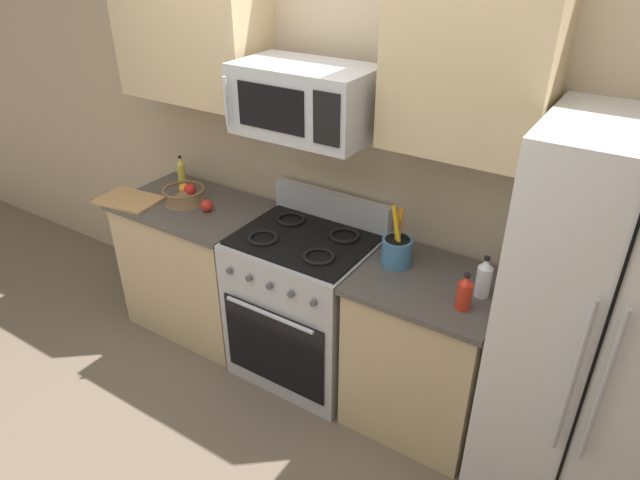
{
  "coord_description": "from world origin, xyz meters",
  "views": [
    {
      "loc": [
        1.53,
        -1.6,
        2.45
      ],
      "look_at": [
        0.18,
        0.5,
        1.03
      ],
      "focal_mm": 31.55,
      "sensor_mm": 36.0,
      "label": 1
    }
  ],
  "objects_px": {
    "refrigerator": "(602,338)",
    "bottle_oil": "(182,172)",
    "range_oven": "(305,304)",
    "fruit_basket": "(185,194)",
    "bottle_vinegar": "(484,278)",
    "utensil_crock": "(397,249)",
    "cutting_board": "(129,200)",
    "bottle_hot_sauce": "(465,293)",
    "microwave": "(305,100)",
    "apple_loose": "(207,206)"
  },
  "relations": [
    {
      "from": "refrigerator",
      "to": "bottle_vinegar",
      "type": "distance_m",
      "value": 0.55
    },
    {
      "from": "microwave",
      "to": "bottle_hot_sauce",
      "type": "xyz_separation_m",
      "value": [
        0.96,
        -0.15,
        -0.69
      ]
    },
    {
      "from": "bottle_oil",
      "to": "bottle_hot_sauce",
      "type": "relative_size",
      "value": 1.11
    },
    {
      "from": "refrigerator",
      "to": "bottle_oil",
      "type": "distance_m",
      "value": 2.64
    },
    {
      "from": "apple_loose",
      "to": "bottle_vinegar",
      "type": "xyz_separation_m",
      "value": [
        1.69,
        0.04,
        0.06
      ]
    },
    {
      "from": "range_oven",
      "to": "apple_loose",
      "type": "xyz_separation_m",
      "value": [
        -0.7,
        -0.02,
        0.47
      ]
    },
    {
      "from": "bottle_oil",
      "to": "bottle_hot_sauce",
      "type": "xyz_separation_m",
      "value": [
        2.06,
        -0.31,
        -0.01
      ]
    },
    {
      "from": "bottle_oil",
      "to": "bottle_vinegar",
      "type": "relative_size",
      "value": 0.98
    },
    {
      "from": "range_oven",
      "to": "utensil_crock",
      "type": "relative_size",
      "value": 3.25
    },
    {
      "from": "range_oven",
      "to": "bottle_hot_sauce",
      "type": "distance_m",
      "value": 1.1
    },
    {
      "from": "refrigerator",
      "to": "bottle_hot_sauce",
      "type": "bearing_deg",
      "value": -169.2
    },
    {
      "from": "bottle_vinegar",
      "to": "utensil_crock",
      "type": "bearing_deg",
      "value": 175.73
    },
    {
      "from": "utensil_crock",
      "to": "bottle_hot_sauce",
      "type": "bearing_deg",
      "value": -22.88
    },
    {
      "from": "bottle_vinegar",
      "to": "bottle_oil",
      "type": "bearing_deg",
      "value": 175.56
    },
    {
      "from": "refrigerator",
      "to": "bottle_hot_sauce",
      "type": "distance_m",
      "value": 0.59
    },
    {
      "from": "microwave",
      "to": "bottle_oil",
      "type": "distance_m",
      "value": 1.3
    },
    {
      "from": "range_oven",
      "to": "refrigerator",
      "type": "xyz_separation_m",
      "value": [
        1.53,
        -0.02,
        0.44
      ]
    },
    {
      "from": "range_oven",
      "to": "microwave",
      "type": "height_order",
      "value": "microwave"
    },
    {
      "from": "bottle_hot_sauce",
      "to": "bottle_vinegar",
      "type": "height_order",
      "value": "bottle_vinegar"
    },
    {
      "from": "range_oven",
      "to": "cutting_board",
      "type": "distance_m",
      "value": 1.3
    },
    {
      "from": "cutting_board",
      "to": "bottle_vinegar",
      "type": "relative_size",
      "value": 1.8
    },
    {
      "from": "bottle_oil",
      "to": "range_oven",
      "type": "bearing_deg",
      "value": -9.3
    },
    {
      "from": "utensil_crock",
      "to": "cutting_board",
      "type": "relative_size",
      "value": 0.88
    },
    {
      "from": "bottle_vinegar",
      "to": "range_oven",
      "type": "bearing_deg",
      "value": -179.0
    },
    {
      "from": "bottle_vinegar",
      "to": "bottle_hot_sauce",
      "type": "bearing_deg",
      "value": -104.95
    },
    {
      "from": "fruit_basket",
      "to": "cutting_board",
      "type": "bearing_deg",
      "value": -148.71
    },
    {
      "from": "range_oven",
      "to": "bottle_vinegar",
      "type": "xyz_separation_m",
      "value": [
        1.0,
        0.02,
        0.53
      ]
    },
    {
      "from": "range_oven",
      "to": "bottle_oil",
      "type": "height_order",
      "value": "bottle_oil"
    },
    {
      "from": "cutting_board",
      "to": "bottle_hot_sauce",
      "type": "bearing_deg",
      "value": 1.5
    },
    {
      "from": "utensil_crock",
      "to": "apple_loose",
      "type": "relative_size",
      "value": 4.46
    },
    {
      "from": "microwave",
      "to": "apple_loose",
      "type": "xyz_separation_m",
      "value": [
        -0.7,
        -0.05,
        -0.74
      ]
    },
    {
      "from": "microwave",
      "to": "bottle_vinegar",
      "type": "height_order",
      "value": "microwave"
    },
    {
      "from": "refrigerator",
      "to": "bottle_hot_sauce",
      "type": "relative_size",
      "value": 9.85
    },
    {
      "from": "apple_loose",
      "to": "bottle_vinegar",
      "type": "relative_size",
      "value": 0.36
    },
    {
      "from": "refrigerator",
      "to": "range_oven",
      "type": "bearing_deg",
      "value": 179.36
    },
    {
      "from": "bottle_hot_sauce",
      "to": "bottle_vinegar",
      "type": "xyz_separation_m",
      "value": [
        0.04,
        0.14,
        0.01
      ]
    },
    {
      "from": "refrigerator",
      "to": "fruit_basket",
      "type": "height_order",
      "value": "refrigerator"
    },
    {
      "from": "range_oven",
      "to": "cutting_board",
      "type": "bearing_deg",
      "value": -171.37
    },
    {
      "from": "cutting_board",
      "to": "bottle_oil",
      "type": "relative_size",
      "value": 1.84
    },
    {
      "from": "cutting_board",
      "to": "refrigerator",
      "type": "bearing_deg",
      "value": 3.47
    },
    {
      "from": "range_oven",
      "to": "fruit_basket",
      "type": "xyz_separation_m",
      "value": [
        -0.9,
        0.0,
        0.49
      ]
    },
    {
      "from": "microwave",
      "to": "utensil_crock",
      "type": "relative_size",
      "value": 2.06
    },
    {
      "from": "fruit_basket",
      "to": "cutting_board",
      "type": "height_order",
      "value": "fruit_basket"
    },
    {
      "from": "fruit_basket",
      "to": "bottle_oil",
      "type": "relative_size",
      "value": 1.29
    },
    {
      "from": "cutting_board",
      "to": "bottle_oil",
      "type": "bearing_deg",
      "value": 72.87
    },
    {
      "from": "utensil_crock",
      "to": "bottle_vinegar",
      "type": "relative_size",
      "value": 1.59
    },
    {
      "from": "utensil_crock",
      "to": "apple_loose",
      "type": "height_order",
      "value": "utensil_crock"
    },
    {
      "from": "microwave",
      "to": "bottle_oil",
      "type": "xyz_separation_m",
      "value": [
        -1.1,
        0.15,
        -0.68
      ]
    },
    {
      "from": "bottle_oil",
      "to": "bottle_vinegar",
      "type": "height_order",
      "value": "bottle_vinegar"
    },
    {
      "from": "refrigerator",
      "to": "fruit_basket",
      "type": "bearing_deg",
      "value": 179.53
    }
  ]
}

